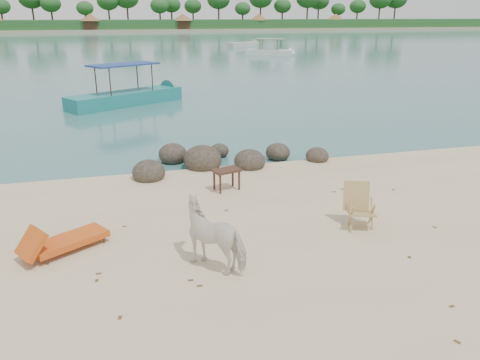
{
  "coord_description": "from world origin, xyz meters",
  "views": [
    {
      "loc": [
        -2.72,
        -7.46,
        4.47
      ],
      "look_at": [
        -0.21,
        2.0,
        1.0
      ],
      "focal_mm": 35.0,
      "sensor_mm": 36.0,
      "label": 1
    }
  ],
  "objects_px": {
    "side_table": "(227,181)",
    "boat_near": "(124,71)",
    "boulders": "(215,160)",
    "lounge_chair": "(69,238)",
    "deck_chair": "(362,208)",
    "cow": "(217,236)"
  },
  "relations": [
    {
      "from": "lounge_chair",
      "to": "deck_chair",
      "type": "distance_m",
      "value": 6.16
    },
    {
      "from": "cow",
      "to": "boat_near",
      "type": "bearing_deg",
      "value": -129.83
    },
    {
      "from": "boulders",
      "to": "side_table",
      "type": "relative_size",
      "value": 8.82
    },
    {
      "from": "side_table",
      "to": "boat_near",
      "type": "relative_size",
      "value": 0.1
    },
    {
      "from": "side_table",
      "to": "lounge_chair",
      "type": "height_order",
      "value": "side_table"
    },
    {
      "from": "deck_chair",
      "to": "boat_near",
      "type": "bearing_deg",
      "value": 124.73
    },
    {
      "from": "lounge_chair",
      "to": "boat_near",
      "type": "xyz_separation_m",
      "value": [
        1.65,
        16.42,
        1.44
      ]
    },
    {
      "from": "boulders",
      "to": "side_table",
      "type": "distance_m",
      "value": 2.27
    },
    {
      "from": "boulders",
      "to": "boat_near",
      "type": "relative_size",
      "value": 0.88
    },
    {
      "from": "boulders",
      "to": "boat_near",
      "type": "bearing_deg",
      "value": 101.25
    },
    {
      "from": "boulders",
      "to": "lounge_chair",
      "type": "height_order",
      "value": "boulders"
    },
    {
      "from": "side_table",
      "to": "boat_near",
      "type": "bearing_deg",
      "value": 82.95
    },
    {
      "from": "side_table",
      "to": "boat_near",
      "type": "xyz_separation_m",
      "value": [
        -2.16,
        13.95,
        1.43
      ]
    },
    {
      "from": "boulders",
      "to": "side_table",
      "type": "height_order",
      "value": "boulders"
    },
    {
      "from": "boulders",
      "to": "side_table",
      "type": "bearing_deg",
      "value": -94.2
    },
    {
      "from": "cow",
      "to": "lounge_chair",
      "type": "bearing_deg",
      "value": -69.47
    },
    {
      "from": "cow",
      "to": "deck_chair",
      "type": "xyz_separation_m",
      "value": [
        3.4,
        0.76,
        -0.14
      ]
    },
    {
      "from": "side_table",
      "to": "deck_chair",
      "type": "distance_m",
      "value": 3.83
    },
    {
      "from": "lounge_chair",
      "to": "boat_near",
      "type": "bearing_deg",
      "value": 52.51
    },
    {
      "from": "side_table",
      "to": "boat_near",
      "type": "distance_m",
      "value": 14.19
    },
    {
      "from": "cow",
      "to": "lounge_chair",
      "type": "relative_size",
      "value": 0.79
    },
    {
      "from": "deck_chair",
      "to": "boat_near",
      "type": "xyz_separation_m",
      "value": [
        -4.48,
        17.0,
        1.24
      ]
    }
  ]
}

